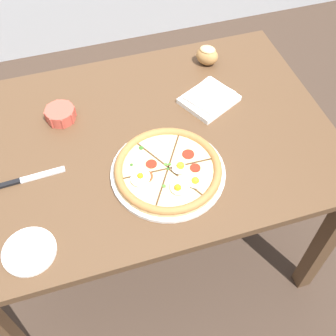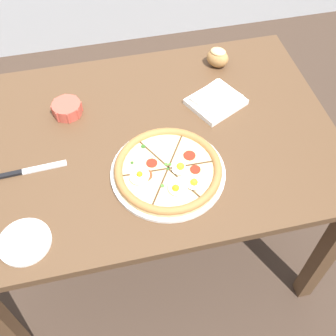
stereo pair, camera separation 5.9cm
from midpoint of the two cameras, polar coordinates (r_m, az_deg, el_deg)
ground_plane at (r=2.07m, az=-1.12°, el=-9.74°), size 12.00×12.00×0.00m
dining_table at (r=1.52m, az=-1.50°, el=1.78°), size 1.29×0.89×0.76m
pizza at (r=1.33m, az=1.29°, el=-0.34°), size 0.37×0.37×0.05m
ramekin_bowl at (r=1.54m, az=-12.45°, el=7.87°), size 0.11×0.11×0.05m
napkin_folded at (r=1.56m, az=7.62°, el=9.01°), size 0.23×0.22×0.04m
bread_piece_near at (r=1.70m, az=7.77°, el=14.62°), size 0.11×0.11×0.08m
knife_main at (r=1.41m, az=-17.38°, el=-0.41°), size 0.24×0.03×0.01m
side_saucer at (r=1.27m, az=-17.56°, el=-9.58°), size 0.15×0.15×0.01m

